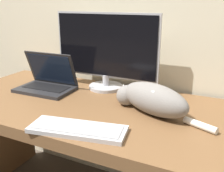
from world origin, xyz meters
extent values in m
cube|color=beige|center=(0.00, 0.86, 1.30)|extent=(6.40, 0.06, 2.60)
cube|color=brown|center=(0.00, 0.40, 0.73)|extent=(1.73, 0.80, 0.06)
cylinder|color=#B2B2B7|center=(-0.06, 0.68, 0.77)|extent=(0.22, 0.22, 0.02)
cylinder|color=#B2B2B7|center=(-0.06, 0.68, 0.82)|extent=(0.04, 0.04, 0.07)
cube|color=#B2B2B7|center=(-0.06, 0.68, 1.04)|extent=(0.69, 0.02, 0.40)
cube|color=black|center=(-0.06, 0.67, 1.04)|extent=(0.67, 0.01, 0.38)
cube|color=#232326|center=(-0.38, 0.46, 0.77)|extent=(0.35, 0.24, 0.02)
cube|color=black|center=(-0.38, 0.48, 0.78)|extent=(0.29, 0.13, 0.00)
cube|color=#232326|center=(-0.38, 0.54, 0.89)|extent=(0.35, 0.09, 0.22)
cube|color=black|center=(-0.38, 0.54, 0.89)|extent=(0.32, 0.08, 0.19)
cube|color=#BCBCC1|center=(0.10, 0.10, 0.77)|extent=(0.45, 0.23, 0.02)
cube|color=#939397|center=(0.10, 0.10, 0.78)|extent=(0.41, 0.19, 0.00)
ellipsoid|color=gray|center=(0.34, 0.43, 0.84)|extent=(0.42, 0.29, 0.16)
ellipsoid|color=white|center=(0.36, 0.42, 0.88)|extent=(0.21, 0.17, 0.06)
sphere|color=gray|center=(0.18, 0.47, 0.82)|extent=(0.11, 0.11, 0.11)
cone|color=white|center=(0.15, 0.48, 0.86)|extent=(0.04, 0.04, 0.03)
cone|color=white|center=(0.20, 0.46, 0.86)|extent=(0.04, 0.04, 0.03)
cylinder|color=white|center=(0.58, 0.36, 0.78)|extent=(0.16, 0.09, 0.03)
camera|label=1|loc=(0.68, -0.76, 1.31)|focal=42.00mm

